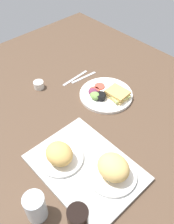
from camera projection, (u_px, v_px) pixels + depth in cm
name	position (u px, v px, depth cm)	size (l,w,h in cm)	color
ground_plane	(94.00, 119.00, 124.57)	(190.00, 150.00, 3.00)	#4C3828
serving_tray	(86.00, 168.00, 102.17)	(45.00, 33.00, 1.60)	#B2B2AD
bread_plate_near	(113.00, 169.00, 95.71)	(19.85, 19.85, 10.40)	white
bread_plate_far	(60.00, 155.00, 100.97)	(19.12, 19.12, 9.56)	white
plate_with_salad	(106.00, 94.00, 132.74)	(28.44, 28.44, 5.40)	white
drinking_glass	(35.00, 207.00, 85.37)	(7.50, 7.50, 11.96)	silver
espresso_cup	(39.00, 85.00, 137.92)	(5.60, 5.60, 4.00)	silver
fork	(84.00, 77.00, 145.54)	(17.00, 1.40, 0.50)	#B7B7BC
knife	(75.00, 78.00, 145.17)	(19.00, 1.40, 0.50)	#B7B7BC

